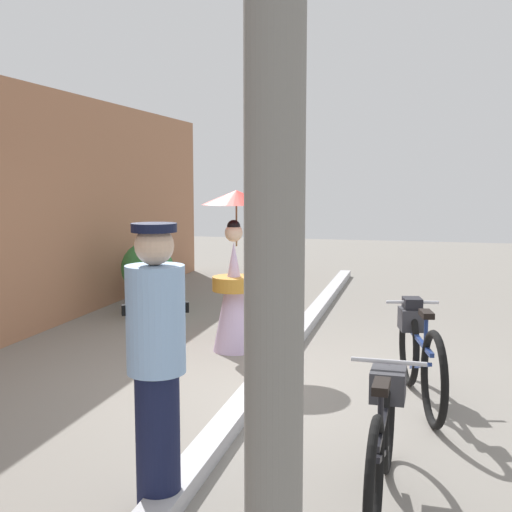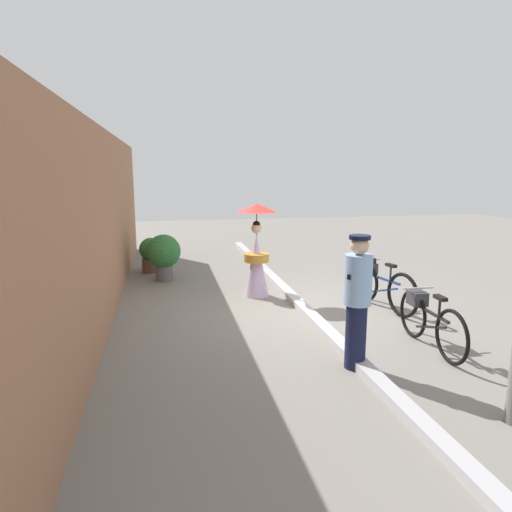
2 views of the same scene
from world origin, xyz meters
name	(u,v)px [view 1 (image 1 of 2)]	position (x,y,z in m)	size (l,w,h in m)	color
ground_plane	(266,381)	(0.00, 0.00, 0.00)	(30.00, 30.00, 0.00)	gray
sidewalk_curb	(266,375)	(0.00, 0.00, 0.06)	(14.00, 0.20, 0.12)	#B2B2B7
bicycle_near_officer	(419,351)	(-0.22, -1.42, 0.45)	(1.80, 0.53, 0.86)	black
bicycle_far_side	(383,434)	(-2.09, -1.22, 0.42)	(1.71, 0.48, 0.82)	black
person_officer	(156,360)	(-2.51, 0.05, 0.90)	(0.34, 0.35, 1.69)	#141938
person_with_parasol	(234,272)	(1.01, 0.60, 0.91)	(0.78, 0.78, 1.82)	silver
potted_plant_by_door	(149,272)	(2.67, 2.38, 0.61)	(0.78, 0.76, 1.05)	#59595B
potted_plant_small	(155,273)	(3.61, 2.69, 0.45)	(0.58, 0.57, 0.84)	brown
utility_pole	(275,13)	(-4.02, -0.98, 2.40)	(0.18, 0.18, 4.80)	slate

